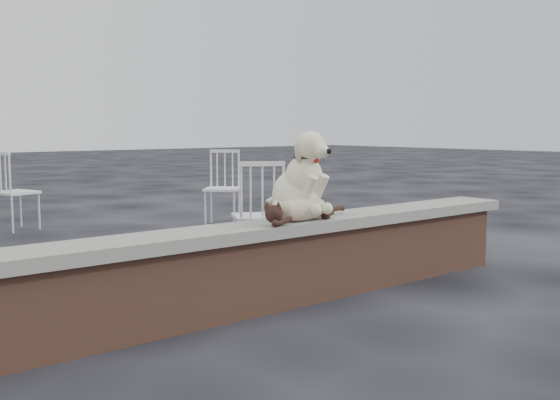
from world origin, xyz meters
TOP-DOWN VIEW (x-y plane):
  - ground at (0.00, 0.00)m, footprint 60.00×60.00m
  - brick_wall at (0.00, 0.00)m, footprint 6.00×0.30m
  - capstone at (0.00, 0.00)m, footprint 6.20×0.40m
  - dog at (0.97, 0.08)m, footprint 0.48×0.59m
  - cat at (0.89, -0.07)m, footprint 1.07×0.38m
  - chair_e at (0.42, 4.56)m, footprint 0.70×0.70m
  - chair_d at (2.56, 3.35)m, footprint 0.79×0.79m
  - chair_c at (1.37, 1.04)m, footprint 0.75×0.75m

SIDE VIEW (x-z plane):
  - ground at x=0.00m, z-range 0.00..0.00m
  - brick_wall at x=0.00m, z-range 0.00..0.50m
  - chair_e at x=0.42m, z-range 0.00..0.94m
  - chair_d at x=2.56m, z-range 0.00..0.94m
  - chair_c at x=1.37m, z-range 0.00..0.94m
  - capstone at x=0.00m, z-range 0.50..0.58m
  - cat at x=0.89m, z-range 0.58..0.76m
  - dog at x=0.97m, z-range 0.58..1.21m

